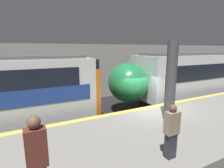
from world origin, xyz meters
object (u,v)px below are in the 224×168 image
(person_waiting, at_px, (171,131))
(person_walking, at_px, (37,159))
(train_modern, at_px, (224,73))
(support_pillar_near, at_px, (171,81))

(person_waiting, relative_size, person_walking, 0.85)
(train_modern, xyz_separation_m, person_waiting, (-12.35, -5.98, -0.03))
(person_walking, bearing_deg, support_pillar_near, 20.93)
(person_waiting, height_order, person_walking, person_walking)
(support_pillar_near, relative_size, train_modern, 0.15)
(support_pillar_near, bearing_deg, train_modern, 20.66)
(person_waiting, distance_m, person_walking, 3.35)
(person_waiting, bearing_deg, person_walking, 179.45)
(train_modern, bearing_deg, support_pillar_near, -159.34)
(support_pillar_near, relative_size, person_walking, 1.82)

